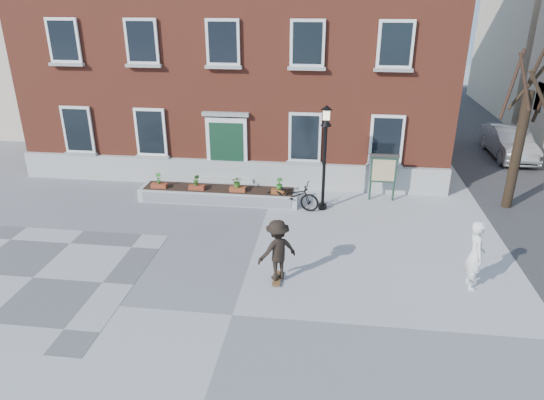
# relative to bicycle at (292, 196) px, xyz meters

# --- Properties ---
(ground) EXTENTS (100.00, 100.00, 0.00)m
(ground) POSITION_rel_bicycle_xyz_m (-0.90, -6.76, -0.54)
(ground) COLOR #9C9C9E
(ground) RESTS_ON ground
(checker_patch) EXTENTS (6.00, 6.00, 0.01)m
(checker_patch) POSITION_rel_bicycle_xyz_m (-6.90, -5.76, -0.54)
(checker_patch) COLOR #555558
(checker_patch) RESTS_ON ground
(distant_building) EXTENTS (10.00, 12.00, 13.00)m
(distant_building) POSITION_rel_bicycle_xyz_m (-18.90, 13.24, 5.96)
(distant_building) COLOR beige
(distant_building) RESTS_ON ground
(bicycle) EXTENTS (2.16, 1.08, 1.08)m
(bicycle) POSITION_rel_bicycle_xyz_m (0.00, 0.00, 0.00)
(bicycle) COLOR black
(bicycle) RESTS_ON ground
(parked_car) EXTENTS (1.67, 4.60, 1.51)m
(parked_car) POSITION_rel_bicycle_xyz_m (10.05, 7.70, 0.21)
(parked_car) COLOR #ACAFB1
(parked_car) RESTS_ON ground
(bystander) EXTENTS (0.48, 0.72, 1.98)m
(bystander) POSITION_rel_bicycle_xyz_m (5.36, -4.64, 0.45)
(bystander) COLOR silver
(bystander) RESTS_ON ground
(brick_building) EXTENTS (18.40, 10.85, 12.60)m
(brick_building) POSITION_rel_bicycle_xyz_m (-2.90, 7.21, 5.76)
(brick_building) COLOR brown
(brick_building) RESTS_ON ground
(planter_assembly) EXTENTS (6.20, 1.12, 1.15)m
(planter_assembly) POSITION_rel_bicycle_xyz_m (-2.89, 0.42, -0.24)
(planter_assembly) COLOR beige
(planter_assembly) RESTS_ON ground
(bare_tree) EXTENTS (1.83, 1.83, 6.16)m
(bare_tree) POSITION_rel_bicycle_xyz_m (8.11, 1.25, 2.25)
(bare_tree) COLOR black
(bare_tree) RESTS_ON ground
(lamp_post) EXTENTS (0.40, 0.40, 3.93)m
(lamp_post) POSITION_rel_bicycle_xyz_m (1.14, 0.15, 2.00)
(lamp_post) COLOR black
(lamp_post) RESTS_ON ground
(notice_board) EXTENTS (1.10, 0.16, 1.87)m
(notice_board) POSITION_rel_bicycle_xyz_m (3.40, 1.31, 0.72)
(notice_board) COLOR #172F23
(notice_board) RESTS_ON ground
(skateboarder) EXTENTS (1.33, 1.19, 1.86)m
(skateboarder) POSITION_rel_bicycle_xyz_m (0.03, -5.01, 0.42)
(skateboarder) COLOR brown
(skateboarder) RESTS_ON ground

